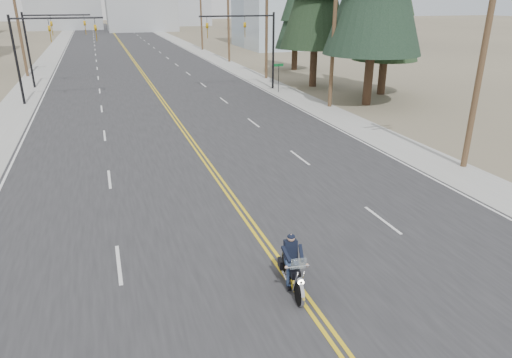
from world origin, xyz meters
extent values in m
plane|color=#776D56|center=(0.00, 0.00, 0.00)|extent=(400.00, 400.00, 0.00)
cube|color=#303033|center=(0.00, 70.00, 0.01)|extent=(20.00, 200.00, 0.01)
cube|color=#A5A5A0|center=(-11.50, 70.00, 0.01)|extent=(3.00, 200.00, 0.01)
cube|color=#A5A5A0|center=(11.50, 70.00, 0.01)|extent=(3.00, 200.00, 0.01)
cylinder|color=black|center=(-11.00, 32.00, 3.50)|extent=(0.20, 0.20, 7.00)
cylinder|color=black|center=(-7.50, 32.00, 6.70)|extent=(7.00, 0.14, 0.14)
imported|color=#BF8C0C|center=(-8.20, 32.00, 6.05)|extent=(0.21, 0.26, 1.30)
imported|color=#BF8C0C|center=(-4.70, 32.00, 6.05)|extent=(0.21, 0.26, 1.30)
cylinder|color=black|center=(11.00, 32.00, 3.50)|extent=(0.20, 0.20, 7.00)
cylinder|color=black|center=(7.50, 32.00, 6.70)|extent=(7.00, 0.14, 0.14)
imported|color=#BF8C0C|center=(8.20, 32.00, 6.05)|extent=(0.21, 0.26, 1.30)
imported|color=#BF8C0C|center=(4.70, 32.00, 6.05)|extent=(0.21, 0.26, 1.30)
cylinder|color=black|center=(-11.00, 40.00, 3.50)|extent=(0.20, 0.20, 7.00)
cylinder|color=black|center=(-8.00, 40.00, 6.70)|extent=(6.00, 0.14, 0.14)
imported|color=#BF8C0C|center=(-8.60, 40.00, 6.05)|extent=(0.21, 0.26, 1.30)
imported|color=#BF8C0C|center=(-5.60, 40.00, 6.05)|extent=(0.21, 0.26, 1.30)
cylinder|color=black|center=(10.80, 30.00, 1.30)|extent=(0.06, 0.06, 2.60)
cube|color=#0C5926|center=(10.80, 30.00, 2.50)|extent=(0.90, 0.03, 0.25)
cylinder|color=brown|center=(12.50, 8.00, 5.50)|extent=(0.30, 0.30, 11.00)
cylinder|color=brown|center=(12.50, 23.00, 5.75)|extent=(0.30, 0.30, 11.50)
cylinder|color=brown|center=(12.50, 38.00, 5.50)|extent=(0.30, 0.30, 11.00)
cylinder|color=brown|center=(12.50, 53.00, 5.75)|extent=(0.30, 0.30, 11.50)
cylinder|color=brown|center=(12.50, 70.00, 5.50)|extent=(0.30, 0.30, 11.00)
cylinder|color=brown|center=(-12.50, 48.00, 5.25)|extent=(0.30, 0.30, 10.50)
cube|color=#ADB2B7|center=(8.00, 125.00, 7.00)|extent=(18.00, 14.00, 14.00)
cube|color=#B7BCC6|center=(25.00, 150.00, 6.00)|extent=(14.00, 14.00, 12.00)
cylinder|color=#382619|center=(15.73, 22.74, 2.02)|extent=(0.79, 0.79, 4.05)
cylinder|color=#382619|center=(19.39, 26.22, 1.53)|extent=(0.67, 0.67, 3.06)
cone|color=#1C3319|center=(19.39, 26.22, 7.65)|extent=(5.74, 5.74, 9.18)
cylinder|color=#382619|center=(15.21, 31.90, 1.85)|extent=(0.65, 0.65, 3.70)
cylinder|color=#382619|center=(18.02, 43.05, 1.28)|extent=(0.60, 0.60, 2.57)
cone|color=black|center=(18.02, 43.05, 6.42)|extent=(4.79, 4.79, 7.70)
camera|label=1|loc=(-4.88, -9.60, 8.11)|focal=32.00mm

